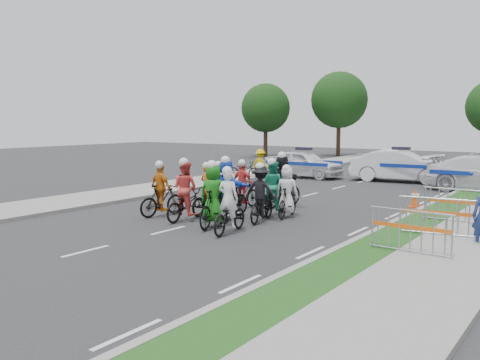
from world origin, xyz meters
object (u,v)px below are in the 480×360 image
Objects in this scene: rider_0 at (229,211)px; barrier_0 at (410,234)px; rider_1 at (214,202)px; rider_2 at (186,197)px; rider_6 at (208,196)px; police_car_1 at (401,166)px; rider_11 at (283,184)px; rider_5 at (227,193)px; rider_9 at (243,190)px; rider_10 at (220,188)px; marshal_hiviz at (260,164)px; barrier_2 at (457,207)px; cone_0 at (415,198)px; tree_3 at (339,100)px; rider_4 at (261,199)px; parked_bike at (244,170)px; police_car_0 at (304,164)px; tree_0 at (266,108)px; barrier_1 at (437,218)px; rider_7 at (287,197)px; rider_8 at (273,194)px; rider_3 at (161,195)px.

barrier_0 is at bearing 173.09° from rider_0.
rider_1 reaches higher than rider_2.
rider_6 is 13.29m from police_car_1.
rider_11 is at bearing 167.23° from police_car_1.
rider_9 is at bearing -62.95° from rider_5.
rider_5 is at bearing 160.32° from rider_6.
rider_10 is 1.05× the size of marshal_hiviz.
marshal_hiviz is 14.19m from barrier_2.
rider_10 reaches higher than cone_0.
marshal_hiviz is 0.80× the size of barrier_0.
rider_6 is 30.51m from tree_3.
rider_4 reaches higher than parked_bike.
rider_11 reaches higher than barrier_0.
rider_6 is at bearing 117.90° from rider_10.
rider_4 reaches higher than marshal_hiviz.
tree_0 is at bearing 41.66° from police_car_0.
barrier_1 reaches higher than cone_0.
rider_9 is 11.76m from police_car_1.
rider_7 is at bearing -102.28° from rider_0.
rider_4 is at bearing 144.06° from rider_9.
rider_9 is at bearing -160.97° from police_car_0.
barrier_1 is (5.53, -0.63, -0.16)m from rider_8.
police_car_0 is at bearing -75.68° from rider_10.
rider_1 is at bearing 127.26° from marshal_hiviz.
police_car_0 is 3.46m from parked_bike.
rider_1 is 0.45× the size of police_car_0.
barrier_0 is 4.64m from barrier_2.
cone_0 is (3.02, 7.57, -0.29)m from rider_0.
rider_4 is 2.31m from rider_6.
rider_6 is at bearing 71.97° from rider_11.
rider_3 is 31.51m from tree_3.
rider_6 is 7.77m from barrier_0.
barrier_0 is at bearing 140.08° from rider_7.
barrier_1 is (8.25, -1.29, -0.10)m from rider_10.
rider_1 reaches higher than barrier_1.
tree_3 is at bearing -73.12° from rider_6.
tree_0 is at bearing -52.42° from rider_5.
tree_0 reaches higher than barrier_0.
barrier_0 is at bearing -74.56° from cone_0.
barrier_0 is 0.32× the size of tree_0.
rider_8 is at bearing -114.21° from rider_5.
rider_2 is at bearing 92.05° from rider_9.
barrier_2 is (6.05, 0.10, -0.29)m from rider_11.
barrier_2 reaches higher than cone_0.
rider_7 is at bearing 170.45° from rider_10.
rider_7 reaches higher than police_car_0.
rider_8 is 1.21× the size of marshal_hiviz.
rider_1 is 1.14× the size of rider_6.
tree_0 is at bearing -72.68° from rider_1.
rider_6 is 28.56m from tree_0.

